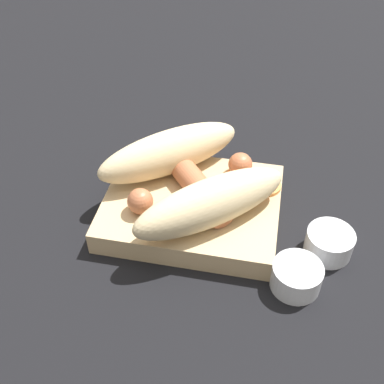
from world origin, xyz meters
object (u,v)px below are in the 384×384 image
sausage (192,182)px  condiment_cup_near (296,278)px  bread_roll (189,176)px  food_tray (192,207)px  condiment_cup_far (329,244)px

sausage → condiment_cup_near: sausage is taller
bread_roll → condiment_cup_near: bread_roll is taller
sausage → food_tray: bearing=-80.9°
bread_roll → condiment_cup_far: size_ratio=4.52×
condiment_cup_near → condiment_cup_far: 0.06m
food_tray → condiment_cup_far: (0.16, -0.03, -0.00)m
food_tray → condiment_cup_near: same height
food_tray → bread_roll: bread_roll is taller
condiment_cup_near → condiment_cup_far: bearing=57.8°
condiment_cup_far → sausage: bearing=166.8°
food_tray → condiment_cup_near: size_ratio=3.87×
bread_roll → condiment_cup_near: size_ratio=4.52×
condiment_cup_near → bread_roll: bearing=146.3°
condiment_cup_far → condiment_cup_near: bearing=-122.2°
condiment_cup_near → sausage: bearing=144.5°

